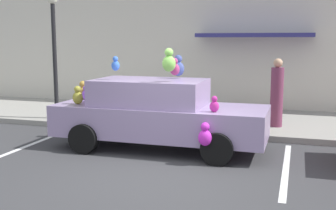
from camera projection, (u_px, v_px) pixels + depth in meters
name	position (u px, v px, depth m)	size (l,w,h in m)	color
ground_plane	(161.00, 173.00, 7.61)	(60.00, 60.00, 0.00)	#38383A
sidewalk	(214.00, 120.00, 12.32)	(24.00, 4.00, 0.15)	gray
storefront_building	(229.00, 16.00, 13.86)	(24.00, 1.25, 6.40)	beige
parking_stripe_front	(286.00, 168.00, 7.92)	(0.12, 3.60, 0.01)	silver
parking_stripe_rear	(28.00, 146.00, 9.60)	(0.12, 3.60, 0.01)	silver
plush_covered_car	(157.00, 113.00, 9.23)	(4.65, 1.98, 2.24)	#9A84B0
teddy_bear_on_sidewalk	(258.00, 120.00, 10.37)	(0.32, 0.26, 0.61)	#9E723D
street_lamp_post	(54.00, 42.00, 11.83)	(0.28, 0.28, 3.52)	black
pedestrian_near_shopfront	(277.00, 95.00, 10.90)	(0.33, 0.33, 1.78)	#723450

